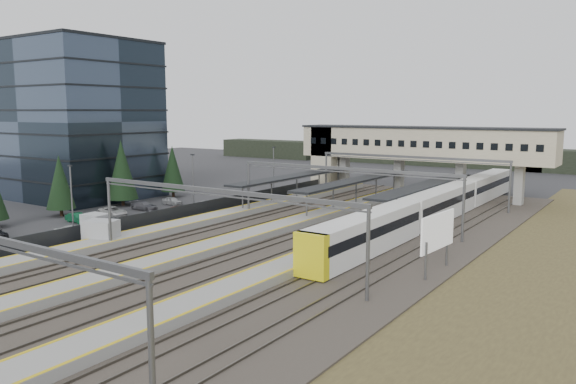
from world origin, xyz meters
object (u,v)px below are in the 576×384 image
Objects in this scene: office_building at (72,120)px; relay_cabin_far at (96,224)px; billboard at (438,233)px; train at (439,205)px; relay_cabin_near at (101,233)px; footbridge at (404,147)px.

office_building is 8.78× the size of relay_cabin_far.
train is at bearing 108.90° from billboard.
billboard is at bearing 9.95° from relay_cabin_far.
relay_cabin_near is 5.47m from relay_cabin_far.
relay_cabin_far is 49.93m from footbridge.
office_building is 65.02m from billboard.
train is at bearing 12.09° from office_building.
relay_cabin_far is (-4.66, 2.85, -0.12)m from relay_cabin_near.
footbridge reaches higher than train.
office_building is at bearing 170.84° from billboard.
footbridge is at bearing 70.53° from relay_cabin_far.
train is (28.79, 28.64, 0.91)m from relay_cabin_far.
footbridge is 0.66× the size of train.
billboard is (31.74, 9.24, 2.20)m from relay_cabin_near.
billboard is (7.62, -22.25, 1.42)m from train.
billboard is at bearing 16.23° from relay_cabin_near.
relay_cabin_near is 39.67m from train.
footbridge is (43.70, 30.00, -4.26)m from office_building.
billboard is (19.92, -40.25, -4.42)m from footbridge.
relay_cabin_far is at bearing 148.57° from relay_cabin_near.
relay_cabin_far is 0.45× the size of billboard.
train is at bearing 44.85° from relay_cabin_far.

